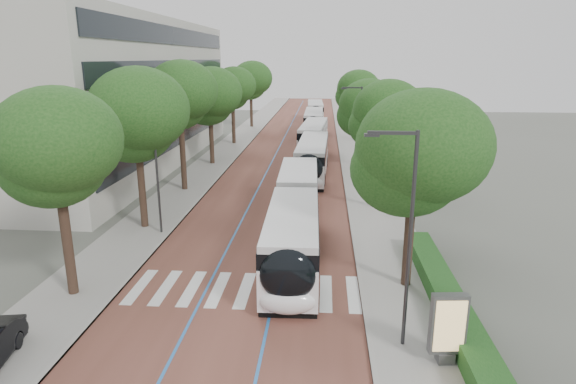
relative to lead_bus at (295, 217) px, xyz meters
name	(u,v)px	position (x,y,z in m)	size (l,w,h in m)	color
ground	(237,301)	(-2.19, -6.96, -1.63)	(160.00, 160.00, 0.00)	#51544C
road	(294,144)	(-2.19, 33.04, -1.62)	(11.00, 140.00, 0.02)	brown
sidewalk_left	(234,143)	(-9.69, 33.04, -1.57)	(4.00, 140.00, 0.12)	gray
sidewalk_right	(354,145)	(5.31, 33.04, -1.57)	(4.00, 140.00, 0.12)	gray
kerb_left	(249,144)	(-7.79, 33.04, -1.57)	(0.20, 140.00, 0.14)	gray
kerb_right	(339,145)	(3.41, 33.04, -1.57)	(0.20, 140.00, 0.14)	gray
zebra_crossing	(245,290)	(-1.99, -5.96, -1.60)	(10.55, 3.60, 0.01)	silver
lane_line_left	(281,144)	(-3.79, 33.04, -1.60)	(0.12, 126.00, 0.01)	#2467B5
lane_line_right	(307,145)	(-0.59, 33.04, -1.60)	(0.12, 126.00, 0.01)	#2467B5
office_building	(91,93)	(-21.66, 21.04, 5.37)	(18.11, 40.00, 14.00)	#9C9A91
hedge	(447,297)	(6.91, -6.96, -1.11)	(1.20, 14.00, 0.80)	#174518
streetlight_near	(406,225)	(4.43, -9.96, 3.19)	(1.82, 0.20, 8.00)	#313133
streetlight_far	(358,126)	(4.43, 15.04, 3.19)	(1.82, 0.20, 8.00)	#313133
lamp_post_left	(157,168)	(-8.29, 1.04, 2.49)	(0.14, 0.14, 8.00)	#313133
trees_left	(205,98)	(-9.69, 19.29, 5.15)	(6.05, 60.64, 9.72)	black
trees_right	(372,113)	(5.51, 14.84, 4.33)	(5.88, 47.67, 8.63)	black
lead_bus	(295,217)	(0.00, 0.00, 0.00)	(2.94, 18.45, 3.20)	black
bus_queued_0	(312,159)	(0.54, 16.48, 0.00)	(2.87, 12.46, 3.20)	white
bus_queued_1	(313,137)	(0.32, 28.71, 0.00)	(3.25, 12.53, 3.20)	white
bus_queued_2	(314,122)	(0.09, 41.88, 0.00)	(2.59, 12.41, 3.20)	white
bus_queued_3	(315,112)	(0.02, 55.85, 0.00)	(2.95, 12.48, 3.20)	white
ad_panel	(448,327)	(5.92, -10.98, -0.14)	(1.28, 0.53, 2.60)	#59595B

